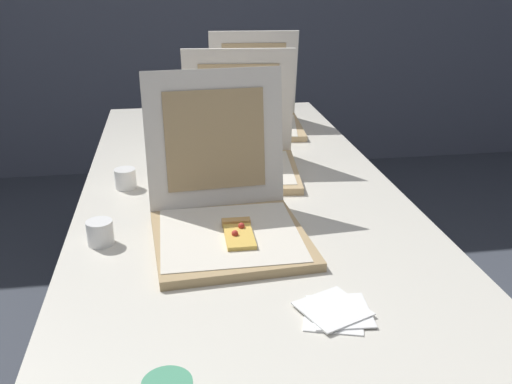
# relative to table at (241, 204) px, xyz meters

# --- Properties ---
(table) EXTENTS (0.94, 2.15, 0.73)m
(table) POSITION_rel_table_xyz_m (0.00, 0.00, 0.00)
(table) COLOR silver
(table) RESTS_ON ground
(pizza_box_front) EXTENTS (0.39, 0.44, 0.38)m
(pizza_box_front) POSITION_rel_table_xyz_m (-0.07, -0.29, 0.10)
(pizza_box_front) COLOR tan
(pizza_box_front) RESTS_ON table
(pizza_box_middle) EXTENTS (0.40, 0.40, 0.38)m
(pizza_box_middle) POSITION_rel_table_xyz_m (0.02, 0.17, 0.10)
(pizza_box_middle) COLOR tan
(pizza_box_middle) RESTS_ON table
(pizza_box_back) EXTENTS (0.39, 0.39, 0.38)m
(pizza_box_back) POSITION_rel_table_xyz_m (0.15, 0.67, 0.10)
(pizza_box_back) COLOR tan
(pizza_box_back) RESTS_ON table
(cup_white_mid) EXTENTS (0.06, 0.06, 0.06)m
(cup_white_mid) POSITION_rel_table_xyz_m (-0.34, 0.07, 0.08)
(cup_white_mid) COLOR white
(cup_white_mid) RESTS_ON table
(cup_white_near_left) EXTENTS (0.06, 0.06, 0.06)m
(cup_white_near_left) POSITION_rel_table_xyz_m (-0.38, -0.29, 0.08)
(cup_white_near_left) COLOR white
(cup_white_near_left) RESTS_ON table
(cup_white_far) EXTENTS (0.06, 0.06, 0.06)m
(cup_white_far) POSITION_rel_table_xyz_m (-0.23, 0.35, 0.08)
(cup_white_far) COLOR white
(cup_white_far) RESTS_ON table
(napkin_pile) EXTENTS (0.15, 0.16, 0.01)m
(napkin_pile) POSITION_rel_table_xyz_m (0.10, -0.66, 0.05)
(napkin_pile) COLOR white
(napkin_pile) RESTS_ON table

